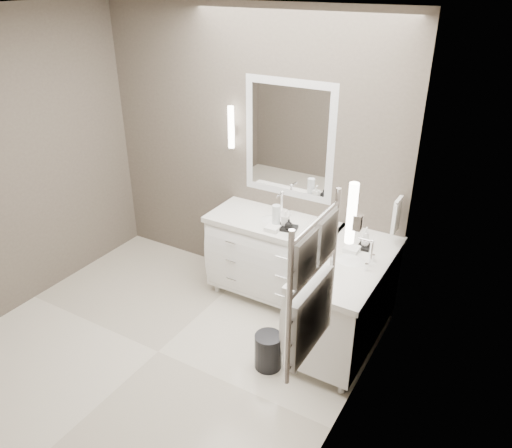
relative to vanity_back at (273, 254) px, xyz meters
The scene contains 20 objects.
floor 1.39m from the vanity_back, 110.17° to the right, with size 3.20×3.00×0.01m, color silver.
ceiling 2.57m from the vanity_back, 110.17° to the right, with size 3.20×3.00×0.01m, color white.
wall_back 1.01m from the vanity_back, 148.11° to the left, with size 3.20×0.01×2.70m, color #574E45.
wall_left 2.54m from the vanity_back, 149.20° to the right, with size 0.01×3.00×2.70m, color #574E45.
wall_right 1.89m from the vanity_back, 46.69° to the right, with size 0.01×3.00×2.70m, color #574E45.
vanity_back is the anchor object (origin of this frame).
vanity_right 0.93m from the vanity_back, 20.38° to the right, with size 0.59×1.24×0.97m.
mirror_back 1.10m from the vanity_back, 90.00° to the left, with size 0.90×0.02×1.10m.
mirror_right 1.62m from the vanity_back, 20.48° to the right, with size 0.02×0.90×1.10m.
sconce_back 1.27m from the vanity_back, 160.98° to the left, with size 0.06×0.06×0.40m.
sconce_right 1.84m from the vanity_back, 43.07° to the right, with size 0.06×0.06×0.40m.
towel_bar_corner 1.26m from the vanity_back, ahead, with size 0.03×0.22×0.30m.
towel_ladder 2.16m from the vanity_back, 55.90° to the right, with size 0.06×0.58×0.90m.
waste_bin 1.06m from the vanity_back, 63.37° to the right, with size 0.22×0.22×0.31m, color black.
amenity_tray_back 0.43m from the vanity_back, 26.93° to the right, with size 0.18×0.13×0.03m, color black.
amenity_tray_right 0.98m from the vanity_back, ahead, with size 0.11×0.14×0.02m, color black.
water_bottle 0.49m from the vanity_back, 52.60° to the right, with size 0.08×0.08×0.22m, color silver.
soap_bottle_a 0.49m from the vanity_back, 25.57° to the right, with size 0.06×0.06×0.14m, color white.
soap_bottle_b 0.51m from the vanity_back, 29.89° to the right, with size 0.07×0.07×0.09m, color black.
soap_bottle_c 1.02m from the vanity_back, ahead, with size 0.06×0.06×0.17m, color white.
Camera 1 is at (2.40, -2.44, 2.92)m, focal length 35.00 mm.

